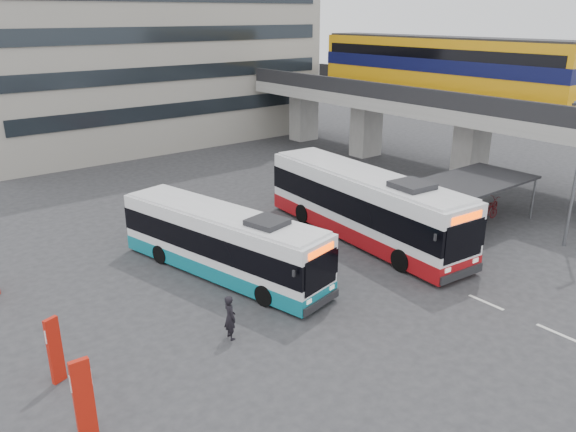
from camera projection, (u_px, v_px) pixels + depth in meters
ground at (389, 293)px, 23.71m from camera, size 120.00×120.00×0.00m
viaduct at (433, 86)px, 40.12m from camera, size 8.00×32.00×9.68m
bike_shelter at (455, 205)px, 30.43m from camera, size 10.00×4.00×2.54m
road_markings at (486, 302)px, 22.96m from camera, size 0.15×7.60×0.01m
bus_main at (364, 206)px, 29.05m from camera, size 3.75×13.06×3.81m
bus_teal at (222, 243)px, 25.07m from camera, size 4.68×11.18×3.23m
pedestrian at (230, 317)px, 20.17m from camera, size 0.48×0.67×1.71m
sign_totem_south at (84, 401)px, 15.06m from camera, size 0.57×0.19×2.63m
sign_totem_mid at (55, 349)px, 17.65m from camera, size 0.48×0.29×2.29m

